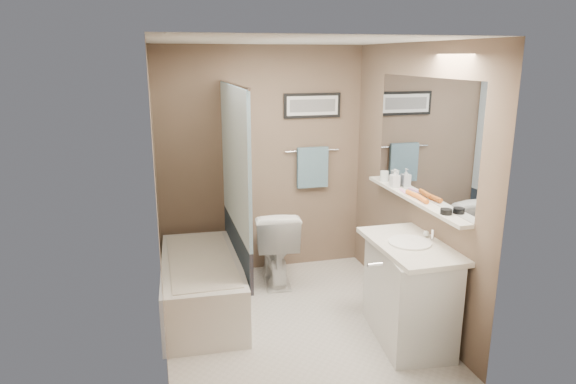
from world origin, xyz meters
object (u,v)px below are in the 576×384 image
object	(u,v)px
bathtub	(202,285)
hair_brush_back	(414,195)
soap_bottle	(395,178)
toilet	(275,245)
candle_bowl_near	(446,212)
hair_brush_front	(421,198)
vanity	(409,294)
glass_jar	(384,176)

from	to	relation	value
bathtub	hair_brush_back	size ratio (longest dim) A/B	6.82
bathtub	soap_bottle	world-z (taller)	soap_bottle
bathtub	toilet	size ratio (longest dim) A/B	1.90
candle_bowl_near	hair_brush_front	distance (m)	0.38
vanity	hair_brush_back	size ratio (longest dim) A/B	4.09
candle_bowl_near	hair_brush_front	bearing A→B (deg)	90.00
bathtub	candle_bowl_near	bearing A→B (deg)	-28.30
vanity	hair_brush_back	distance (m)	0.84
hair_brush_back	soap_bottle	size ratio (longest dim) A/B	1.32
toilet	candle_bowl_near	bearing A→B (deg)	128.84
glass_jar	soap_bottle	bearing A→B (deg)	-90.00
glass_jar	hair_brush_front	bearing A→B (deg)	-90.00
bathtub	hair_brush_front	bearing A→B (deg)	-18.46
toilet	soap_bottle	bearing A→B (deg)	152.04
toilet	hair_brush_back	xyz separation A→B (m)	(0.98, -1.05, 0.74)
glass_jar	soap_bottle	world-z (taller)	soap_bottle
hair_brush_front	soap_bottle	bearing A→B (deg)	90.00
hair_brush_front	hair_brush_back	size ratio (longest dim) A/B	1.00
hair_brush_front	soap_bottle	size ratio (longest dim) A/B	1.32
vanity	hair_brush_back	bearing A→B (deg)	68.95
vanity	hair_brush_front	world-z (taller)	hair_brush_front
glass_jar	soap_bottle	size ratio (longest dim) A/B	0.60
hair_brush_back	soap_bottle	xyz separation A→B (m)	(0.00, 0.37, 0.06)
vanity	soap_bottle	size ratio (longest dim) A/B	5.41
vanity	glass_jar	xyz separation A→B (m)	(0.19, 0.95, 0.77)
toilet	hair_brush_front	xyz separation A→B (m)	(0.98, -1.17, 0.74)
candle_bowl_near	vanity	bearing A→B (deg)	140.23
toilet	hair_brush_back	bearing A→B (deg)	139.64
soap_bottle	vanity	bearing A→B (deg)	-104.35
bathtub	vanity	xyz separation A→B (m)	(1.60, -0.92, 0.15)
bathtub	candle_bowl_near	world-z (taller)	candle_bowl_near
toilet	glass_jar	distance (m)	1.33
vanity	toilet	bearing A→B (deg)	126.58
toilet	hair_brush_back	size ratio (longest dim) A/B	3.59
vanity	candle_bowl_near	bearing A→B (deg)	-32.89
bathtub	hair_brush_back	world-z (taller)	hair_brush_back
bathtub	vanity	bearing A→B (deg)	-27.16
vanity	glass_jar	world-z (taller)	glass_jar
bathtub	soap_bottle	distance (m)	2.03
hair_brush_front	hair_brush_back	bearing A→B (deg)	90.00
toilet	hair_brush_front	world-z (taller)	hair_brush_front
candle_bowl_near	glass_jar	world-z (taller)	glass_jar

